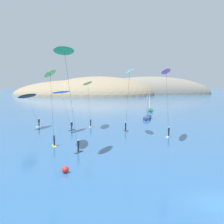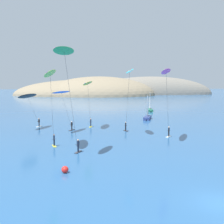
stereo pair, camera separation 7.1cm
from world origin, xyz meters
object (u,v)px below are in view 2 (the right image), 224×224
(kitesurfer_blue, at_px, (62,96))
(kitesurfer_cyan, at_px, (129,78))
(kitesurfer_lime, at_px, (50,78))
(kitesurfer_black, at_px, (28,98))
(sailboat_near, at_px, (147,117))
(marker_buoy, at_px, (65,169))
(sailboat_far, at_px, (150,109))
(kitesurfer_magenta, at_px, (166,77))
(kitesurfer_green, at_px, (66,61))
(kitesurfer_yellow, at_px, (88,86))

(kitesurfer_blue, bearing_deg, kitesurfer_cyan, -18.66)
(kitesurfer_lime, bearing_deg, kitesurfer_black, 110.41)
(sailboat_near, relative_size, kitesurfer_blue, 0.79)
(kitesurfer_blue, distance_m, marker_buoy, 22.57)
(sailboat_far, bearing_deg, kitesurfer_magenta, -100.03)
(kitesurfer_cyan, relative_size, marker_buoy, 15.80)
(sailboat_near, height_order, kitesurfer_green, kitesurfer_green)
(kitesurfer_lime, height_order, marker_buoy, kitesurfer_lime)
(kitesurfer_lime, distance_m, kitesurfer_green, 5.29)
(kitesurfer_blue, distance_m, kitesurfer_magenta, 18.27)
(kitesurfer_black, relative_size, kitesurfer_blue, 0.97)
(kitesurfer_blue, bearing_deg, sailboat_near, 40.69)
(sailboat_far, relative_size, kitesurfer_cyan, 0.54)
(kitesurfer_lime, height_order, kitesurfer_black, kitesurfer_lime)
(sailboat_far, xyz_separation_m, kitesurfer_cyan, (-12.12, -37.12, 8.98))
(kitesurfer_green, distance_m, kitesurfer_blue, 17.33)
(kitesurfer_cyan, distance_m, kitesurfer_yellow, 9.98)
(sailboat_far, relative_size, marker_buoy, 8.51)
(kitesurfer_cyan, xyz_separation_m, kitesurfer_black, (-17.60, 7.93, -3.69))
(sailboat_near, bearing_deg, kitesurfer_magenta, -96.43)
(kitesurfer_blue, bearing_deg, kitesurfer_green, -83.73)
(kitesurfer_black, bearing_deg, kitesurfer_magenta, -30.29)
(sailboat_near, xyz_separation_m, kitesurfer_green, (-16.67, -32.47, 10.67))
(sailboat_near, xyz_separation_m, kitesurfer_magenta, (-2.78, -24.70, 9.04))
(sailboat_far, height_order, kitesurfer_cyan, kitesurfer_cyan)
(kitesurfer_green, relative_size, kitesurfer_black, 1.78)
(sailboat_near, relative_size, kitesurfer_black, 0.81)
(kitesurfer_cyan, distance_m, kitesurfer_green, 15.90)
(sailboat_far, distance_m, marker_buoy, 58.98)
(kitesurfer_magenta, bearing_deg, kitesurfer_yellow, 132.22)
(kitesurfer_blue, bearing_deg, marker_buoy, -84.95)
(kitesurfer_cyan, distance_m, kitesurfer_black, 19.66)
(kitesurfer_black, distance_m, kitesurfer_magenta, 26.05)
(kitesurfer_magenta, relative_size, marker_buoy, 15.56)
(sailboat_far, relative_size, kitesurfer_magenta, 0.55)
(sailboat_far, height_order, kitesurfer_yellow, kitesurfer_yellow)
(kitesurfer_lime, bearing_deg, kitesurfer_blue, 87.86)
(sailboat_near, bearing_deg, sailboat_far, 75.02)
(kitesurfer_cyan, distance_m, kitesurfer_blue, 12.06)
(marker_buoy, bearing_deg, sailboat_far, 68.87)
(kitesurfer_lime, height_order, kitesurfer_magenta, kitesurfer_magenta)
(kitesurfer_lime, bearing_deg, sailboat_far, 62.60)
(sailboat_far, relative_size, kitesurfer_green, 0.46)
(kitesurfer_cyan, bearing_deg, marker_buoy, -117.07)
(sailboat_near, bearing_deg, kitesurfer_cyan, -110.75)
(sailboat_far, bearing_deg, kitesurfer_lime, -117.40)
(kitesurfer_cyan, xyz_separation_m, kitesurfer_magenta, (4.66, -5.07, 0.06))
(kitesurfer_yellow, bearing_deg, kitesurfer_lime, -107.27)
(sailboat_far, distance_m, kitesurfer_black, 41.99)
(sailboat_near, relative_size, marker_buoy, 8.40)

